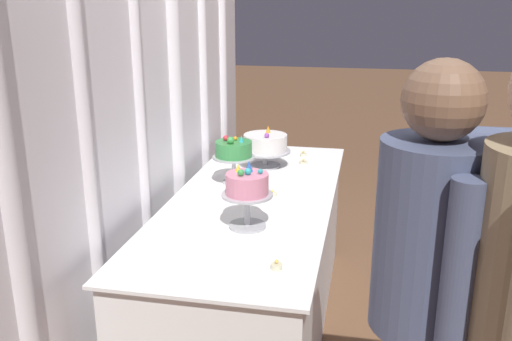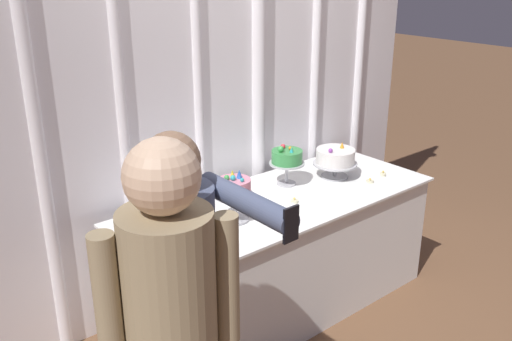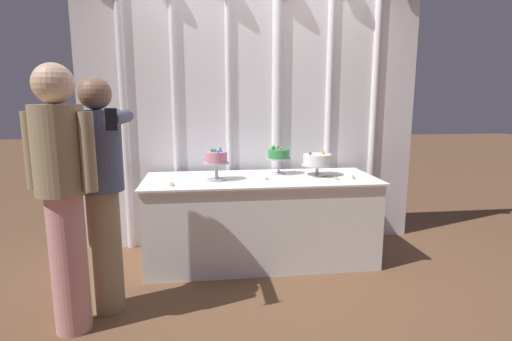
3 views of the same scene
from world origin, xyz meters
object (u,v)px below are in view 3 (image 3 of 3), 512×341
Objects in this scene: tealight_far_left at (172,185)px; tealight_near_left at (266,179)px; tealight_near_right at (336,179)px; guest_man_dark_suit at (62,187)px; cake_display_center at (279,155)px; cake_display_rightmost at (317,161)px; tealight_far_right at (353,178)px; cake_table at (261,219)px; cake_display_leftmost at (216,160)px; guest_girl_blue_dress at (101,185)px.

tealight_near_left is at bearing 11.16° from tealight_far_left.
tealight_near_left is 0.97× the size of tealight_near_right.
tealight_near_left is 1.65m from guest_man_dark_suit.
guest_man_dark_suit reaches higher than cake_display_center.
cake_display_rightmost reaches higher than tealight_far_left.
tealight_far_left is 1.12× the size of tealight_far_right.
tealight_far_left reaches higher than cake_table.
tealight_far_right is at bearing -36.40° from cake_display_rightmost.
cake_display_rightmost is 0.27m from tealight_near_right.
cake_table is at bearing -141.74° from cake_display_center.
tealight_near_left is at bearing -4.91° from cake_display_leftmost.
cake_display_rightmost is at bearing 5.74° from cake_display_leftmost.
tealight_far_right is 2.07m from guest_girl_blue_dress.
tealight_far_right is at bearing -11.28° from cake_table.
tealight_far_left reaches higher than tealight_near_left.
cake_table is at bearing 35.37° from guest_man_dark_suit.
guest_girl_blue_dress is at bearing -163.61° from tealight_far_right.
tealight_far_left is at bearing -168.84° from tealight_near_left.
tealight_near_right is 0.03× the size of guest_man_dark_suit.
tealight_far_right reaches higher than tealight_near_right.
cake_display_leftmost is at bearing 173.09° from tealight_near_right.
cake_display_rightmost reaches higher than cake_table.
cake_display_center is 6.80× the size of tealight_far_right.
guest_girl_blue_dress is at bearing -151.93° from tealight_near_left.
guest_girl_blue_dress is at bearing -147.07° from cake_display_center.
cake_display_leftmost is 5.91× the size of tealight_near_left.
cake_table is 1.23× the size of guest_man_dark_suit.
cake_display_leftmost is at bearing -160.77° from cake_display_center.
cake_display_rightmost is at bearing -18.08° from cake_display_center.
tealight_far_right reaches higher than tealight_near_left.
cake_display_center reaches higher than cake_display_rightmost.
guest_man_dark_suit is at bearing -152.01° from cake_display_rightmost.
cake_display_rightmost is 2.13m from guest_man_dark_suit.
guest_man_dark_suit reaches higher than tealight_far_left.
cake_table is 41.18× the size of tealight_near_left.
tealight_far_left is 1.56m from tealight_far_right.
guest_man_dark_suit is at bearing -136.66° from cake_display_leftmost.
tealight_far_left is at bearing -157.36° from cake_display_center.
guest_girl_blue_dress reaches higher than tealight_near_right.
guest_man_dark_suit reaches higher than tealight_near_left.
cake_display_rightmost reaches higher than tealight_near_right.
cake_display_leftmost reaches higher than tealight_near_left.
tealight_far_left is at bearing -167.48° from cake_display_rightmost.
cake_table is at bearing -175.82° from cake_display_rightmost.
guest_girl_blue_dress reaches higher than cake_display_leftmost.
tealight_near_left is at bearing 174.90° from tealight_far_right.
tealight_near_left is at bearing 171.68° from tealight_near_right.
cake_table is 1.75m from guest_man_dark_suit.
guest_girl_blue_dress is (-0.79, -0.69, -0.05)m from cake_display_leftmost.
cake_display_center is at bearing 38.26° from cake_table.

